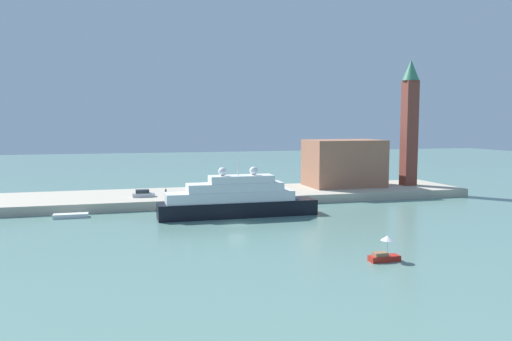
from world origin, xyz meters
The scene contains 10 objects.
ground centered at (0.00, 0.00, 0.00)m, with size 400.00×400.00×0.00m, color slate.
quay_dock centered at (0.00, 25.63, 0.85)m, with size 110.00×19.27×1.70m, color #B7AD99.
large_yacht centered at (1.39, 6.74, 2.83)m, with size 27.18×4.83×9.57m.
small_motorboat centered at (11.59, -25.02, 1.02)m, with size 3.59×1.59×2.97m.
work_barge centered at (-25.75, 12.79, 0.35)m, with size 5.61×1.90×0.69m, color silver.
harbor_building centered at (31.21, 27.89, 6.92)m, with size 16.43×11.23×10.43m, color #9E664C.
bell_tower centered at (46.21, 25.56, 17.11)m, with size 3.78×3.78×28.40m.
parked_car centered at (-13.37, 22.59, 2.29)m, with size 4.25×1.84×1.38m.
person_figure centered at (-9.12, 21.78, 2.44)m, with size 0.36×0.36×1.60m.
mooring_bollard centered at (-3.66, 16.93, 2.13)m, with size 0.47×0.47×0.85m, color black.
Camera 1 is at (-17.53, -75.66, 15.80)m, focal length 35.21 mm.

